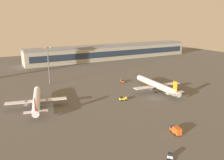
% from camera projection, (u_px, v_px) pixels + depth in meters
% --- Properties ---
extents(ground_plane, '(416.00, 416.00, 0.00)m').
position_uv_depth(ground_plane, '(153.00, 99.00, 134.84)').
color(ground_plane, '#56544F').
extents(terminal_building, '(196.53, 22.40, 16.40)m').
position_uv_depth(terminal_building, '(112.00, 52.00, 266.69)').
color(terminal_building, '#B2AD99').
rests_on(terminal_building, ground).
extents(airplane_taxiway_distant, '(33.30, 42.77, 10.97)m').
position_uv_depth(airplane_taxiway_distant, '(157.00, 85.00, 146.87)').
color(airplane_taxiway_distant, white).
rests_on(airplane_taxiway_distant, ground).
extents(airplane_terminal_side, '(31.08, 39.69, 10.25)m').
position_uv_depth(airplane_terminal_side, '(37.00, 100.00, 120.58)').
color(airplane_terminal_side, white).
rests_on(airplane_terminal_side, ground).
extents(maintenance_van, '(3.10, 4.54, 2.25)m').
position_uv_depth(maintenance_van, '(122.00, 81.00, 168.41)').
color(maintenance_van, '#D85919').
rests_on(maintenance_van, ground).
extents(catering_truck, '(3.57, 6.04, 3.05)m').
position_uv_depth(catering_truck, '(176.00, 130.00, 93.31)').
color(catering_truck, '#D85919').
rests_on(catering_truck, ground).
extents(pushback_tug, '(3.48, 3.41, 2.05)m').
position_uv_depth(pushback_tug, '(170.00, 156.00, 76.54)').
color(pushback_tug, white).
rests_on(pushback_tug, ground).
extents(baggage_tractor, '(4.42, 2.67, 2.25)m').
position_uv_depth(baggage_tractor, '(123.00, 98.00, 131.67)').
color(baggage_tractor, yellow).
rests_on(baggage_tractor, ground).
extents(apron_light_west, '(4.80, 0.90, 26.60)m').
position_uv_depth(apron_light_west, '(48.00, 63.00, 160.94)').
color(apron_light_west, slate).
rests_on(apron_light_west, ground).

